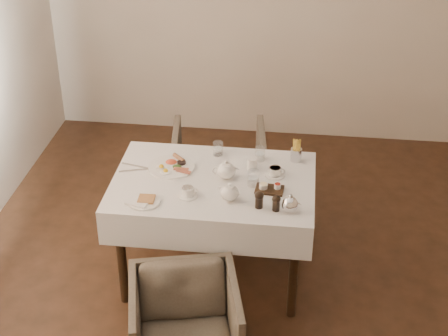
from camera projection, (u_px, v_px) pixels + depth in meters
table at (214, 196)px, 4.40m from camera, size 1.28×0.88×0.75m
armchair_near at (185, 326)px, 3.89m from camera, size 0.74×0.75×0.57m
armchair_far at (219, 169)px, 5.28m from camera, size 0.78×0.80×0.65m
breakfast_plate at (172, 166)px, 4.47m from camera, size 0.30×0.30×0.04m
side_plate at (143, 201)px, 4.12m from camera, size 0.21×0.20×0.02m
teapot_centre at (226, 170)px, 4.32m from camera, size 0.19×0.16×0.13m
teapot_front at (230, 192)px, 4.11m from camera, size 0.19×0.17×0.12m
creamer at (252, 163)px, 4.43m from camera, size 0.07×0.07×0.08m
teacup_near at (188, 192)px, 4.17m from camera, size 0.12×0.12×0.06m
teacup_far at (275, 172)px, 4.37m from camera, size 0.12×0.12×0.06m
glass_left at (218, 149)px, 4.59m from camera, size 0.08×0.08×0.10m
glass_mid at (253, 178)px, 4.26m from camera, size 0.09×0.09×0.10m
glass_right at (260, 154)px, 4.53m from camera, size 0.08×0.08×0.09m
condiment_board at (269, 189)px, 4.23m from camera, size 0.18×0.13×0.04m
pepper_mill_left at (259, 199)px, 4.05m from camera, size 0.06×0.06×0.11m
pepper_mill_right at (276, 203)px, 4.02m from camera, size 0.06×0.06×0.11m
silver_pot at (290, 203)px, 4.00m from camera, size 0.13×0.11×0.13m
fries_cup at (296, 151)px, 4.52m from camera, size 0.07×0.07×0.16m
cutlery_fork at (135, 166)px, 4.49m from camera, size 0.19×0.06×0.00m
cutlery_knife at (135, 170)px, 4.44m from camera, size 0.20×0.07×0.00m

